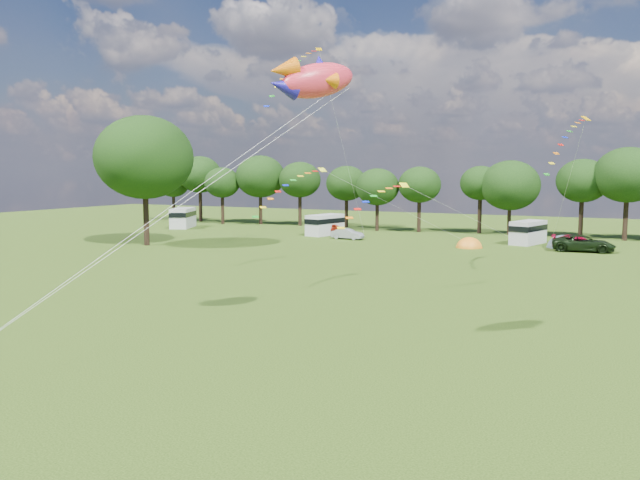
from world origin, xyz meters
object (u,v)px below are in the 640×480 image
at_px(car_a, 333,229).
at_px(fish_kite, 311,80).
at_px(tent_greyblue, 564,247).
at_px(campervan_b, 325,224).
at_px(car_b, 347,234).
at_px(car_d, 583,243).
at_px(campervan_a, 183,217).
at_px(campervan_c, 528,232).
at_px(car_c, 577,242).
at_px(big_tree, 144,158).
at_px(tent_orange, 469,247).

distance_m(car_a, fish_kite, 48.53).
bearing_deg(fish_kite, tent_greyblue, 27.06).
bearing_deg(campervan_b, car_b, -111.65).
xyz_separation_m(car_d, fish_kite, (-8.55, -40.01, 10.69)).
bearing_deg(campervan_a, fish_kite, -159.21).
xyz_separation_m(campervan_c, fish_kite, (-2.88, -44.22, 10.16)).
relative_size(car_a, campervan_b, 0.79).
xyz_separation_m(car_a, tent_greyblue, (25.94, -0.75, -0.69)).
height_order(car_b, campervan_b, campervan_b).
distance_m(campervan_b, tent_greyblue, 26.92).
distance_m(car_d, campervan_b, 28.98).
bearing_deg(car_c, car_d, -162.92).
height_order(campervan_a, fish_kite, fish_kite).
height_order(car_d, campervan_a, campervan_a).
bearing_deg(campervan_b, fish_kite, -141.65).
xyz_separation_m(tent_greyblue, fish_kite, (-6.60, -42.44, 11.45)).
distance_m(campervan_b, campervan_c, 23.20).
xyz_separation_m(car_a, fish_kite, (19.33, -43.20, 10.76)).
height_order(car_a, car_d, car_d).
distance_m(car_d, campervan_a, 50.55).
xyz_separation_m(campervan_a, campervan_c, (44.77, 1.00, -0.12)).
xyz_separation_m(car_c, fish_kite, (-7.88, -41.73, 10.78)).
height_order(big_tree, car_d, big_tree).
distance_m(campervan_a, campervan_b, 21.61).
distance_m(big_tree, fish_kite, 41.16).
height_order(campervan_a, tent_orange, campervan_a).
bearing_deg(tent_orange, tent_greyblue, 26.39).
height_order(car_b, campervan_a, campervan_a).
relative_size(car_d, campervan_b, 1.06).
relative_size(car_a, tent_greyblue, 1.16).
bearing_deg(car_a, tent_greyblue, -111.35).
bearing_deg(car_c, campervan_a, 84.22).
distance_m(campervan_c, fish_kite, 45.46).
xyz_separation_m(car_b, tent_orange, (14.13, -1.72, -0.58)).
relative_size(campervan_a, tent_greyblue, 1.60).
distance_m(car_c, car_d, 1.85).
height_order(campervan_a, campervan_c, campervan_a).
height_order(car_d, campervan_c, campervan_c).
bearing_deg(tent_orange, big_tree, -157.13).
bearing_deg(car_c, car_a, 82.85).
height_order(car_a, campervan_a, campervan_a).
distance_m(car_d, tent_orange, 10.63).
distance_m(car_d, campervan_c, 7.08).
bearing_deg(fish_kite, big_tree, 87.69).
height_order(car_b, fish_kite, fish_kite).
bearing_deg(fish_kite, campervan_a, 80.01).
xyz_separation_m(car_c, campervan_c, (-5.00, 2.48, 0.62)).
bearing_deg(campervan_b, tent_orange, -91.20).
height_order(tent_orange, fish_kite, fish_kite).
relative_size(car_b, car_d, 0.59).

